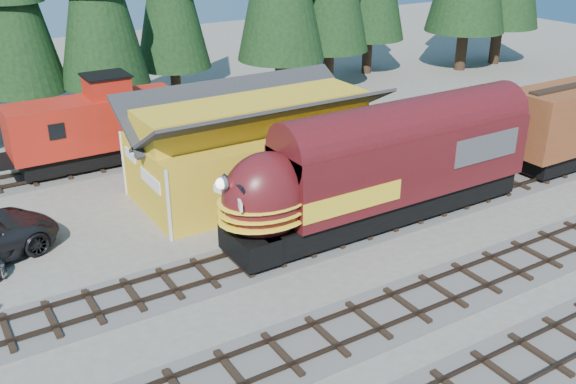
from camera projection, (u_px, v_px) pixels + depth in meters
ground at (384, 279)px, 25.58m from camera, size 120.00×120.00×0.00m
track_siding at (484, 190)px, 33.47m from camera, size 68.00×3.20×0.33m
track_spur at (28, 180)px, 34.74m from camera, size 32.00×3.20×0.33m
depot at (255, 136)px, 32.54m from camera, size 12.80×7.00×5.30m
locomotive at (375, 175)px, 28.88m from camera, size 16.09×3.20×4.37m
caboose at (96, 126)px, 35.70m from camera, size 9.26×2.69×4.82m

